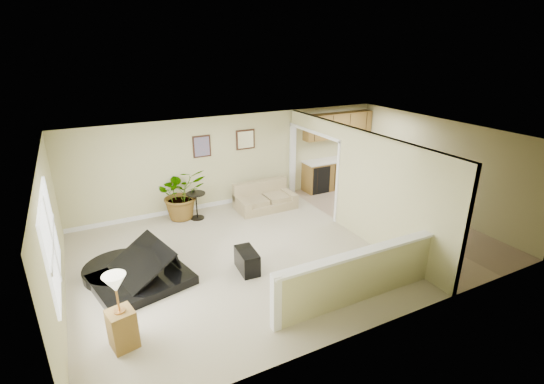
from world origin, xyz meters
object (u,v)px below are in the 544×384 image
accent_table (196,202)px  palm_plant (181,194)px  small_plant (280,194)px  piano (134,250)px  lamp_stand (121,317)px  piano_bench (247,261)px  loveseat (264,196)px

accent_table → palm_plant: (-0.31, 0.22, 0.21)m
small_plant → piano: bearing=-151.4°
piano → lamp_stand: (-0.48, -1.74, -0.13)m
piano_bench → loveseat: 3.26m
loveseat → palm_plant: bearing=170.7°
piano_bench → lamp_stand: 2.75m
accent_table → lamp_stand: 4.63m
loveseat → lamp_stand: (-4.23, -3.84, 0.18)m
loveseat → accent_table: size_ratio=2.26×
piano → lamp_stand: 1.81m
lamp_stand → piano: bearing=74.4°
palm_plant → accent_table: bearing=-35.7°
small_plant → palm_plant: bearing=178.4°
piano → small_plant: 5.01m
piano_bench → palm_plant: bearing=98.5°
accent_table → palm_plant: palm_plant is taller
palm_plant → piano: bearing=-122.2°
lamp_stand → small_plant: bearing=40.3°
lamp_stand → palm_plant: bearing=64.2°
loveseat → small_plant: 0.71m
piano_bench → accent_table: (-0.15, 2.89, 0.23)m
accent_table → lamp_stand: (-2.35, -3.98, 0.07)m
loveseat → lamp_stand: bearing=-137.7°
palm_plant → loveseat: bearing=-9.4°
loveseat → accent_table: 1.89m
lamp_stand → loveseat: bearing=42.2°
piano → small_plant: bearing=15.3°
piano → accent_table: bearing=36.9°
piano_bench → small_plant: size_ratio=1.38×
loveseat → palm_plant: palm_plant is taller
piano → loveseat: size_ratio=1.39×
palm_plant → lamp_stand: 4.68m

